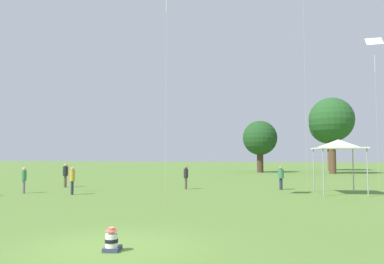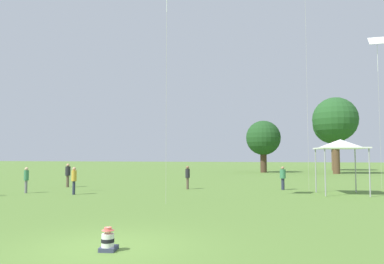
% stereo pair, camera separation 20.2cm
% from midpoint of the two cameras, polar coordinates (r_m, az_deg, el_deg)
% --- Properties ---
extents(ground_plane, '(300.00, 300.00, 0.00)m').
position_cam_midpoint_polar(ground_plane, '(9.69, -12.74, -16.83)').
color(ground_plane, '#567A33').
extents(seated_toddler, '(0.45, 0.52, 0.57)m').
position_cam_midpoint_polar(seated_toddler, '(9.28, -12.77, -15.95)').
color(seated_toddler, '#383D56').
rests_on(seated_toddler, ground).
extents(person_standing_1, '(0.43, 0.43, 1.57)m').
position_cam_midpoint_polar(person_standing_1, '(25.62, -1.17, -6.60)').
color(person_standing_1, brown).
rests_on(person_standing_1, ground).
extents(person_standing_2, '(0.47, 0.47, 1.55)m').
position_cam_midpoint_polar(person_standing_2, '(25.85, 13.17, -6.55)').
color(person_standing_2, '#282D42').
rests_on(person_standing_2, ground).
extents(person_standing_3, '(0.41, 0.41, 1.60)m').
position_cam_midpoint_polar(person_standing_3, '(23.01, -18.01, -6.68)').
color(person_standing_3, '#282D42').
rests_on(person_standing_3, ground).
extents(person_standing_4, '(0.40, 0.40, 1.56)m').
position_cam_midpoint_polar(person_standing_4, '(24.97, -24.44, -6.33)').
color(person_standing_4, slate).
rests_on(person_standing_4, ground).
extents(person_standing_5, '(0.43, 0.43, 1.70)m').
position_cam_midpoint_polar(person_standing_5, '(28.72, -18.92, -5.96)').
color(person_standing_5, brown).
rests_on(person_standing_5, ground).
extents(canopy_tent, '(3.05, 3.05, 3.22)m').
position_cam_midpoint_polar(canopy_tent, '(23.73, 21.19, -1.80)').
color(canopy_tent, white).
rests_on(canopy_tent, ground).
extents(kite_2, '(1.10, 0.86, 10.72)m').
position_cam_midpoint_polar(kite_2, '(30.00, 25.84, 11.80)').
color(kite_2, white).
rests_on(kite_2, ground).
extents(distant_tree_1, '(5.77, 5.77, 9.94)m').
position_cam_midpoint_polar(distant_tree_1, '(52.14, 20.38, 1.68)').
color(distant_tree_1, brown).
rests_on(distant_tree_1, ground).
extents(distant_tree_2, '(4.84, 4.84, 7.29)m').
position_cam_midpoint_polar(distant_tree_2, '(53.58, 10.20, -0.96)').
color(distant_tree_2, '#473323').
rests_on(distant_tree_2, ground).
extents(distant_tree_3, '(6.20, 6.20, 10.49)m').
position_cam_midpoint_polar(distant_tree_3, '(64.40, 20.02, 1.03)').
color(distant_tree_3, brown).
rests_on(distant_tree_3, ground).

